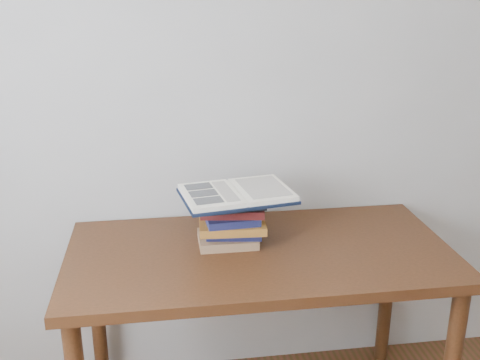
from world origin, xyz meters
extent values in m
cube|color=#A6A49D|center=(0.00, 1.75, 1.30)|extent=(3.50, 0.04, 2.60)
cube|color=#4A2612|center=(0.03, 1.38, 0.73)|extent=(1.41, 0.70, 0.04)
cylinder|color=#4A2612|center=(-0.62, 1.67, 0.36)|extent=(0.06, 0.06, 0.71)
cylinder|color=#4A2612|center=(0.67, 1.67, 0.36)|extent=(0.06, 0.06, 0.71)
cube|color=olive|center=(-0.09, 1.45, 0.77)|extent=(0.22, 0.16, 0.03)
cube|color=#1B194B|center=(-0.06, 1.45, 0.80)|extent=(0.22, 0.16, 0.03)
cube|color=#A47825|center=(-0.07, 1.44, 0.83)|extent=(0.25, 0.18, 0.03)
cube|color=#1B194B|center=(-0.07, 1.44, 0.86)|extent=(0.20, 0.16, 0.03)
cube|color=#5D2017|center=(-0.07, 1.45, 0.89)|extent=(0.25, 0.18, 0.03)
cube|color=black|center=(-0.07, 1.46, 0.92)|extent=(0.25, 0.19, 0.03)
cube|color=black|center=(-0.05, 1.44, 0.94)|extent=(0.43, 0.33, 0.01)
cube|color=white|center=(-0.15, 1.43, 0.96)|extent=(0.23, 0.29, 0.02)
cube|color=white|center=(0.04, 1.46, 0.96)|extent=(0.23, 0.29, 0.02)
cylinder|color=white|center=(-0.05, 1.44, 0.96)|extent=(0.05, 0.26, 0.01)
cube|color=black|center=(-0.19, 1.50, 0.97)|extent=(0.11, 0.08, 0.00)
cube|color=black|center=(-0.17, 1.43, 0.97)|extent=(0.11, 0.08, 0.00)
cube|color=black|center=(-0.16, 1.35, 0.97)|extent=(0.11, 0.08, 0.00)
cube|color=beige|center=(-0.09, 1.44, 0.97)|extent=(0.08, 0.22, 0.00)
cube|color=beige|center=(0.05, 1.46, 0.97)|extent=(0.18, 0.24, 0.00)
camera|label=1|loc=(-0.31, -0.44, 1.68)|focal=42.00mm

